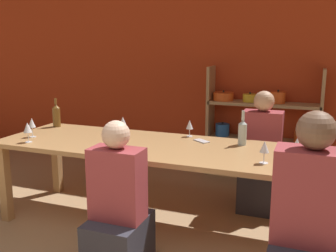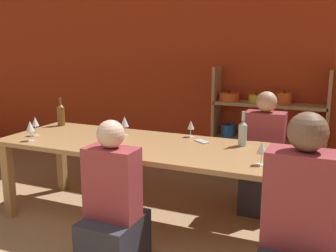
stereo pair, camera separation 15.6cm
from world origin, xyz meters
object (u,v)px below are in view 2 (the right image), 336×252
(wine_glass_empty_a, at_px, (296,145))
(person_near_b, at_px, (299,248))
(person_far_a, at_px, (263,168))
(wine_glass_empty_c, at_px, (318,145))
(cell_phone, at_px, (202,141))
(wine_glass_empty_b, at_px, (319,164))
(wine_glass_red_b, at_px, (117,142))
(wine_glass_red_a, at_px, (35,122))
(wine_bottle_dark, at_px, (243,133))
(shelf_unit, at_px, (264,137))
(wine_glass_white_c, at_px, (191,125))
(wine_glass_white_b, at_px, (30,127))
(wine_glass_white_d, at_px, (262,149))
(dining_table, at_px, (163,154))
(wine_glass_white_a, at_px, (124,122))
(person_near_a, at_px, (113,219))
(wine_bottle_green, at_px, (61,114))

(wine_glass_empty_a, height_order, person_near_b, person_near_b)
(person_far_a, bearing_deg, wine_glass_empty_c, 126.46)
(cell_phone, bearing_deg, person_far_a, 45.89)
(wine_glass_empty_b, relative_size, wine_glass_red_b, 1.00)
(wine_glass_red_a, distance_m, wine_glass_red_b, 1.07)
(wine_bottle_dark, xyz_separation_m, wine_glass_empty_b, (0.64, -0.66, -0.01))
(shelf_unit, relative_size, person_far_a, 1.14)
(wine_glass_red_b, bearing_deg, wine_glass_red_a, 166.66)
(wine_bottle_dark, distance_m, wine_glass_white_c, 0.53)
(person_near_b, bearing_deg, wine_glass_white_b, 169.14)
(wine_glass_white_d, bearing_deg, person_far_a, 98.28)
(dining_table, distance_m, wine_glass_empty_b, 1.33)
(wine_bottle_dark, relative_size, wine_glass_white_a, 1.63)
(wine_glass_white_c, distance_m, person_near_a, 1.26)
(wine_bottle_green, relative_size, person_far_a, 0.26)
(person_near_a, xyz_separation_m, person_near_b, (1.23, 0.00, 0.05))
(wine_glass_white_d, height_order, person_far_a, person_far_a)
(wine_glass_empty_a, bearing_deg, wine_glass_white_d, -126.00)
(wine_bottle_dark, xyz_separation_m, wine_glass_white_a, (-1.11, -0.07, 0.01))
(dining_table, height_order, wine_glass_red_a, wine_glass_red_a)
(wine_bottle_dark, height_order, cell_phone, wine_bottle_dark)
(wine_glass_empty_c, xyz_separation_m, person_far_a, (-0.50, 0.67, -0.44))
(wine_glass_empty_a, distance_m, wine_glass_empty_c, 0.16)
(wine_glass_empty_a, bearing_deg, wine_glass_white_c, 162.27)
(wine_glass_empty_a, xyz_separation_m, person_near_a, (-1.11, -0.86, -0.44))
(wine_glass_white_d, height_order, person_near_a, person_near_a)
(wine_glass_white_a, bearing_deg, cell_phone, 3.89)
(wine_glass_white_b, height_order, wine_glass_empty_c, wine_glass_white_b)
(wine_glass_white_a, distance_m, wine_glass_white_b, 0.84)
(wine_bottle_green, distance_m, wine_glass_empty_b, 2.68)
(dining_table, height_order, wine_glass_white_a, wine_glass_white_a)
(cell_phone, xyz_separation_m, person_near_b, (0.94, -1.02, -0.30))
(wine_glass_red_a, distance_m, person_far_a, 2.21)
(wine_glass_red_b, relative_size, person_near_b, 0.12)
(wine_glass_empty_b, xyz_separation_m, wine_glass_empty_c, (-0.03, 0.45, 0.01))
(cell_phone, bearing_deg, wine_bottle_green, 177.49)
(wine_glass_red_a, height_order, person_near_a, person_near_a)
(person_near_a, bearing_deg, wine_glass_empty_a, 37.80)
(wine_glass_red_a, distance_m, cell_phone, 1.57)
(wine_glass_empty_c, bearing_deg, wine_glass_white_d, -144.34)
(wine_glass_white_a, bearing_deg, wine_glass_empty_b, -18.79)
(cell_phone, height_order, person_near_b, person_near_b)
(wine_glass_empty_a, height_order, wine_glass_red_b, wine_glass_red_b)
(wine_glass_white_d, bearing_deg, person_near_a, -147.55)
(wine_glass_red_b, bearing_deg, wine_glass_white_d, 9.90)
(wine_glass_white_d, bearing_deg, wine_glass_empty_a, 54.00)
(wine_glass_empty_a, relative_size, wine_glass_empty_c, 0.85)
(dining_table, bearing_deg, wine_glass_empty_c, 2.44)
(wine_glass_empty_a, xyz_separation_m, wine_glass_empty_c, (0.15, -0.03, 0.03))
(wine_glass_red_b, height_order, wine_glass_white_d, wine_glass_white_d)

